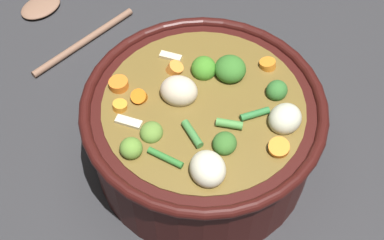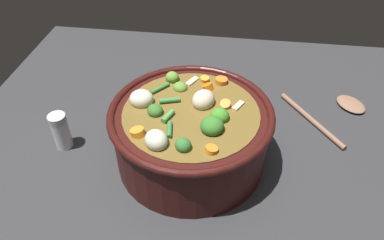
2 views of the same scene
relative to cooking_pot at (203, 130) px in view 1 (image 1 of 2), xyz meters
name	(u,v)px [view 1 (image 1 of 2)]	position (x,y,z in m)	size (l,w,h in m)	color
ground_plane	(202,157)	(0.00, 0.00, -0.07)	(1.10, 1.10, 0.00)	#2D2D30
cooking_pot	(203,130)	(0.00, 0.00, 0.00)	(0.33, 0.33, 0.16)	#38110F
wooden_spoon	(55,18)	(-0.21, 0.34, -0.07)	(0.22, 0.22, 0.01)	#865F49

